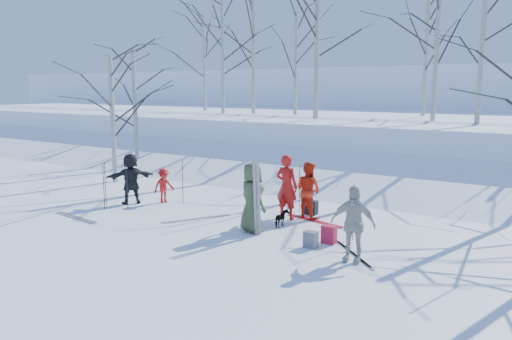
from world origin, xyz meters
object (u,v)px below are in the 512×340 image
Objects in this scene: dog at (282,219)px; skier_grey_west at (131,179)px; skier_red_seated at (164,186)px; backpack_grey at (311,240)px; skier_cream_east at (353,224)px; skier_red_north at (287,187)px; backpack_red at (329,234)px; skier_redor_behind at (308,190)px; skier_olive_center at (252,197)px; backpack_dark at (311,207)px.

skier_grey_west is at bearing -2.08° from dog.
skier_red_seated is 6.11m from backpack_grey.
skier_cream_east is at bearing 114.27° from skier_grey_west.
backpack_red is at bearing 145.15° from skier_red_north.
skier_grey_west reaches higher than backpack_red.
skier_red_north is 3.65m from skier_cream_east.
backpack_red is at bearing 120.14° from skier_grey_west.
skier_redor_behind is 4.72m from skier_red_seated.
dog is at bearing -80.64° from skier_red_seated.
skier_olive_center is 4.38× the size of backpack_dark.
skier_olive_center is 3.37× the size of dog.
backpack_red is 1.11× the size of backpack_grey.
dog is (-0.13, -1.19, -0.57)m from skier_redor_behind.
skier_red_north is at bearing 132.49° from backpack_grey.
skier_grey_west is at bearing -160.08° from backpack_dark.
skier_olive_center reaches higher than skier_cream_east.
backpack_grey is (1.82, -0.33, -0.69)m from skier_olive_center.
skier_red_north reaches higher than skier_olive_center.
skier_olive_center reaches higher than skier_grey_west.
skier_cream_east is at bearing 145.54° from skier_redor_behind.
skier_red_north is 1.11m from backpack_dark.
backpack_red is (1.62, -0.58, -0.01)m from dog.
backpack_dark is (5.29, 1.92, -0.59)m from skier_grey_west.
skier_grey_west reaches higher than skier_red_seated.
skier_olive_center is at bearing -100.31° from backpack_dark.
skier_olive_center is at bearing 169.76° from backpack_grey.
skier_cream_east is (7.05, -1.76, 0.26)m from skier_red_seated.
skier_red_seated reaches higher than dog.
skier_grey_west is at bearing 177.88° from backpack_red.
backpack_red is 2.69m from backpack_dark.
skier_redor_behind is at bearing -101.96° from dog.
skier_red_north is 4.21m from skier_red_seated.
skier_red_north is at bearing 144.56° from backpack_red.
skier_red_north is 1.13× the size of skier_grey_west.
skier_grey_west is at bearing 165.05° from skier_cream_east.
skier_grey_west is 6.75m from backpack_grey.
skier_olive_center is 0.98× the size of skier_red_north.
skier_olive_center is at bearing -174.44° from backpack_red.
skier_cream_east is 2.97m from dog.
backpack_dark is at bearing -96.62° from dog.
backpack_dark is at bearing 142.18° from skier_grey_west.
skier_grey_west is at bearing 18.32° from skier_olive_center.
skier_grey_west is 4.17× the size of backpack_grey.
skier_red_north is at bearing 135.27° from skier_cream_east.
dog reaches higher than backpack_dark.
skier_cream_east is 1.32m from backpack_grey.
backpack_grey is at bearing -62.73° from backpack_dark.
backpack_grey is (1.29, -2.29, -0.60)m from skier_redor_behind.
skier_cream_east reaches higher than skier_red_seated.
backpack_dark reaches higher than backpack_grey.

